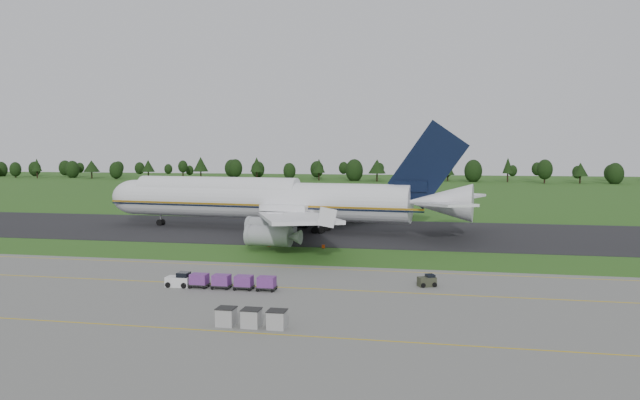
% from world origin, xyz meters
% --- Properties ---
extents(ground, '(600.00, 600.00, 0.00)m').
position_xyz_m(ground, '(0.00, 0.00, 0.00)').
color(ground, '#275118').
rests_on(ground, ground).
extents(apron, '(300.00, 52.00, 0.06)m').
position_xyz_m(apron, '(0.00, -34.00, 0.03)').
color(apron, slate).
rests_on(apron, ground).
extents(taxiway, '(300.00, 40.00, 0.08)m').
position_xyz_m(taxiway, '(0.00, 28.00, 0.04)').
color(taxiway, black).
rests_on(taxiway, ground).
extents(apron_markings, '(300.00, 30.20, 0.01)m').
position_xyz_m(apron_markings, '(0.00, -26.98, 0.06)').
color(apron_markings, '#C4A30B').
rests_on(apron_markings, apron).
extents(tree_line, '(526.21, 20.85, 12.00)m').
position_xyz_m(tree_line, '(4.66, 220.44, 6.15)').
color(tree_line, black).
rests_on(tree_line, ground).
extents(aircraft, '(76.49, 73.96, 21.42)m').
position_xyz_m(aircraft, '(-11.12, 27.79, 6.12)').
color(aircraft, white).
rests_on(aircraft, ground).
extents(baggage_train, '(13.20, 1.69, 1.62)m').
position_xyz_m(baggage_train, '(-2.58, -23.99, 0.92)').
color(baggage_train, silver).
rests_on(baggage_train, apron).
extents(utility_cart, '(2.34, 1.95, 1.11)m').
position_xyz_m(utility_cart, '(20.96, -18.21, 0.60)').
color(utility_cart, '#303324').
rests_on(utility_cart, apron).
extents(uld_row, '(6.48, 1.68, 1.66)m').
position_xyz_m(uld_row, '(5.81, -38.22, 0.90)').
color(uld_row, '#9A9A9A').
rests_on(uld_row, apron).
extents(edge_markers, '(9.66, 0.30, 0.60)m').
position_xyz_m(edge_markers, '(-0.90, 7.31, 0.27)').
color(edge_markers, '#EF4207').
rests_on(edge_markers, ground).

